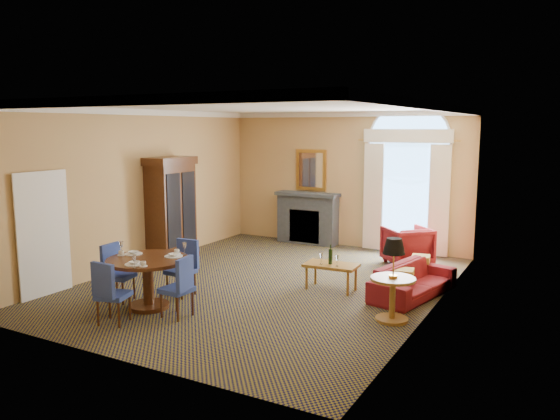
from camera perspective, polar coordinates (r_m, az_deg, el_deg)
The scene contains 12 objects.
ground at distance 10.10m, azimuth -1.38°, elevation -7.69°, with size 7.50×7.50×0.00m, color black.
room_envelope at distance 10.29m, azimuth 0.33°, elevation 6.81°, with size 6.04×7.52×3.45m.
armoire at distance 11.89m, azimuth -11.33°, elevation -0.08°, with size 0.64×1.13×2.22m.
dining_table at distance 8.88m, azimuth -13.64°, elevation -6.29°, with size 1.28×1.28×1.01m.
dining_chair_north at distance 9.49m, azimuth -9.97°, elevation -5.53°, with size 0.45×0.46×0.94m.
dining_chair_south at distance 8.29m, azimuth -17.48°, elevation -7.89°, with size 0.52×0.52×0.94m.
dining_chair_east at distance 8.34m, azimuth -10.35°, elevation -7.53°, with size 0.47×0.46×0.94m.
dining_chair_west at distance 9.44m, azimuth -16.85°, elevation -5.86°, with size 0.50×0.50×0.94m.
sofa at distance 9.58m, azimuth 13.76°, elevation -7.16°, with size 1.87×0.73×0.54m, color maroon.
armchair at distance 11.68m, azimuth 13.14°, elevation -3.65°, with size 0.85×0.88×0.80m, color maroon.
coffee_table at distance 9.66m, azimuth 5.35°, elevation -5.82°, with size 0.95×0.56×0.81m.
side_table at distance 8.20m, azimuth 11.75°, elevation -6.32°, with size 0.66×0.66×1.22m.
Camera 1 is at (4.88, -8.37, 2.84)m, focal length 35.00 mm.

